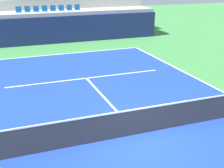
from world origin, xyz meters
The scene contains 10 objects.
ground_plane centered at (0.00, 0.00, 0.00)m, with size 80.00×80.00×0.00m, color #387A3D.
court_surface centered at (0.00, 0.00, 0.01)m, with size 11.00×24.00×0.01m, color navy.
baseline_far centered at (0.00, 11.95, 0.01)m, with size 11.00×0.10×0.00m, color white.
service_line_far centered at (0.00, 6.40, 0.01)m, with size 8.26×0.10×0.00m, color white.
centre_service_line centered at (0.00, 3.20, 0.01)m, with size 0.10×6.40×0.00m, color white.
back_wall centered at (0.00, 15.53, 1.05)m, with size 17.56×0.30×2.09m, color navy.
stands_tier_lower centered at (0.00, 16.88, 1.18)m, with size 17.56×2.40×2.37m, color #9E9E99.
stands_tier_upper centered at (0.00, 19.28, 1.61)m, with size 17.56×2.40×3.22m, color #9E9E99.
seating_row_lower centered at (0.00, 16.97, 2.49)m, with size 5.15×0.44×0.44m.
tennis_net centered at (0.00, 0.00, 0.51)m, with size 11.08×0.08×1.07m.
Camera 1 is at (-4.15, -8.52, 5.26)m, focal length 49.39 mm.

